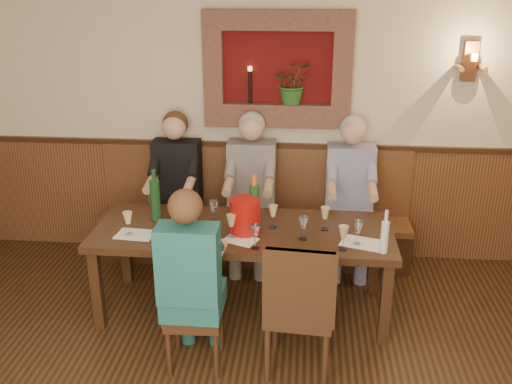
% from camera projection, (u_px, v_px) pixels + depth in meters
% --- Properties ---
extents(room_shell, '(6.04, 6.04, 2.82)m').
position_uv_depth(room_shell, '(193.00, 166.00, 2.47)').
color(room_shell, beige).
rests_on(room_shell, ground).
extents(wall_niche, '(1.36, 0.30, 1.06)m').
position_uv_depth(wall_niche, '(282.00, 75.00, 5.21)').
color(wall_niche, '#580D0C').
rests_on(wall_niche, ground).
extents(wall_sconce, '(0.25, 0.20, 0.35)m').
position_uv_depth(wall_sconce, '(470.00, 62.00, 5.01)').
color(wall_sconce, '#4F2C16').
rests_on(wall_sconce, ground).
extents(dining_table, '(2.40, 0.90, 0.75)m').
position_uv_depth(dining_table, '(243.00, 237.00, 4.62)').
color(dining_table, black).
rests_on(dining_table, ground).
extents(bench, '(3.00, 0.45, 1.11)m').
position_uv_depth(bench, '(254.00, 228.00, 5.62)').
color(bench, '#381E0F').
rests_on(bench, ground).
extents(chair_near_left, '(0.40, 0.40, 0.87)m').
position_uv_depth(chair_near_left, '(195.00, 334.00, 4.08)').
color(chair_near_left, black).
rests_on(chair_near_left, ground).
extents(chair_near_right, '(0.50, 0.50, 1.04)m').
position_uv_depth(chair_near_right, '(299.00, 333.00, 4.01)').
color(chair_near_right, black).
rests_on(chair_near_right, ground).
extents(person_bench_left, '(0.45, 0.55, 1.48)m').
position_uv_depth(person_bench_left, '(177.00, 202.00, 5.48)').
color(person_bench_left, black).
rests_on(person_bench_left, ground).
extents(person_bench_mid, '(0.45, 0.55, 1.50)m').
position_uv_depth(person_bench_mid, '(251.00, 204.00, 5.42)').
color(person_bench_mid, '#5E5956').
rests_on(person_bench_mid, ground).
extents(person_bench_right, '(0.44, 0.54, 1.48)m').
position_uv_depth(person_bench_right, '(349.00, 208.00, 5.34)').
color(person_bench_right, navy).
rests_on(person_bench_right, ground).
extents(person_chair_front, '(0.41, 0.51, 1.41)m').
position_uv_depth(person_chair_front, '(193.00, 296.00, 3.95)').
color(person_chair_front, navy).
rests_on(person_chair_front, ground).
extents(spittoon_bucket, '(0.30, 0.30, 0.28)m').
position_uv_depth(spittoon_bucket, '(245.00, 216.00, 4.48)').
color(spittoon_bucket, '#B6110B').
rests_on(spittoon_bucket, dining_table).
extents(wine_bottle_green_a, '(0.09, 0.09, 0.44)m').
position_uv_depth(wine_bottle_green_a, '(254.00, 205.00, 4.58)').
color(wine_bottle_green_a, '#19471E').
rests_on(wine_bottle_green_a, dining_table).
extents(wine_bottle_green_b, '(0.11, 0.11, 0.43)m').
position_uv_depth(wine_bottle_green_b, '(155.00, 199.00, 4.70)').
color(wine_bottle_green_b, '#19471E').
rests_on(wine_bottle_green_b, dining_table).
extents(water_bottle, '(0.07, 0.07, 0.33)m').
position_uv_depth(water_bottle, '(385.00, 236.00, 4.15)').
color(water_bottle, silver).
rests_on(water_bottle, dining_table).
extents(tasting_sheet_a, '(0.31, 0.24, 0.00)m').
position_uv_depth(tasting_sheet_a, '(135.00, 234.00, 4.49)').
color(tasting_sheet_a, white).
rests_on(tasting_sheet_a, dining_table).
extents(tasting_sheet_b, '(0.30, 0.26, 0.00)m').
position_uv_depth(tasting_sheet_b, '(241.00, 240.00, 4.39)').
color(tasting_sheet_b, white).
rests_on(tasting_sheet_b, dining_table).
extents(tasting_sheet_c, '(0.36, 0.30, 0.00)m').
position_uv_depth(tasting_sheet_c, '(362.00, 243.00, 4.34)').
color(tasting_sheet_c, white).
rests_on(tasting_sheet_c, dining_table).
extents(tasting_sheet_d, '(0.31, 0.26, 0.00)m').
position_uv_depth(tasting_sheet_d, '(196.00, 242.00, 4.36)').
color(tasting_sheet_d, white).
rests_on(tasting_sheet_d, dining_table).
extents(wine_glass_0, '(0.08, 0.08, 0.19)m').
position_uv_depth(wine_glass_0, '(128.00, 223.00, 4.45)').
color(wine_glass_0, '#D7BF80').
rests_on(wine_glass_0, dining_table).
extents(wine_glass_1, '(0.08, 0.08, 0.19)m').
position_uv_depth(wine_glass_1, '(153.00, 208.00, 4.74)').
color(wine_glass_1, white).
rests_on(wine_glass_1, dining_table).
extents(wine_glass_2, '(0.08, 0.08, 0.19)m').
position_uv_depth(wine_glass_2, '(176.00, 226.00, 4.42)').
color(wine_glass_2, '#D7BF80').
rests_on(wine_glass_2, dining_table).
extents(wine_glass_3, '(0.08, 0.08, 0.19)m').
position_uv_depth(wine_glass_3, '(214.00, 212.00, 4.67)').
color(wine_glass_3, white).
rests_on(wine_glass_3, dining_table).
extents(wine_glass_4, '(0.08, 0.08, 0.19)m').
position_uv_depth(wine_glass_4, '(231.00, 226.00, 4.41)').
color(wine_glass_4, '#D7BF80').
rests_on(wine_glass_4, dining_table).
extents(wine_glass_5, '(0.08, 0.08, 0.19)m').
position_uv_depth(wine_glass_5, '(273.00, 216.00, 4.58)').
color(wine_glass_5, '#D7BF80').
rests_on(wine_glass_5, dining_table).
extents(wine_glass_6, '(0.08, 0.08, 0.19)m').
position_uv_depth(wine_glass_6, '(303.00, 228.00, 4.37)').
color(wine_glass_6, white).
rests_on(wine_glass_6, dining_table).
extents(wine_glass_7, '(0.08, 0.08, 0.19)m').
position_uv_depth(wine_glass_7, '(325.00, 219.00, 4.54)').
color(wine_glass_7, '#D7BF80').
rests_on(wine_glass_7, dining_table).
extents(wine_glass_8, '(0.08, 0.08, 0.19)m').
position_uv_depth(wine_glass_8, '(358.00, 233.00, 4.29)').
color(wine_glass_8, white).
rests_on(wine_glass_8, dining_table).
extents(wine_glass_9, '(0.08, 0.08, 0.19)m').
position_uv_depth(wine_glass_9, '(202.00, 235.00, 4.25)').
color(wine_glass_9, '#D7BF80').
rests_on(wine_glass_9, dining_table).
extents(wine_glass_10, '(0.08, 0.08, 0.19)m').
position_uv_depth(wine_glass_10, '(255.00, 237.00, 4.23)').
color(wine_glass_10, white).
rests_on(wine_glass_10, dining_table).
extents(wine_glass_11, '(0.08, 0.08, 0.19)m').
position_uv_depth(wine_glass_11, '(343.00, 238.00, 4.21)').
color(wine_glass_11, '#D7BF80').
rests_on(wine_glass_11, dining_table).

